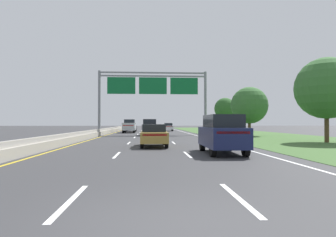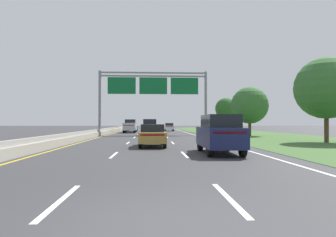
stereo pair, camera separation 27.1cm
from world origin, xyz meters
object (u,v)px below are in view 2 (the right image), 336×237
Objects in this scene: car_navy_right_lane_suv at (219,133)px; car_gold_centre_lane_sedan at (152,135)px; roadside_tree_mid at (250,105)px; car_black_left_lane_sedan at (132,127)px; car_grey_centre_lane_suv at (150,127)px; roadside_tree_near at (326,88)px; pickup_truck_silver at (130,126)px; roadside_tree_far at (226,109)px; overhead_sign_gantry at (153,89)px; car_white_right_lane_sedan at (169,127)px.

car_gold_centre_lane_sedan is (-3.66, 4.89, -0.28)m from car_navy_right_lane_suv.
car_black_left_lane_sedan is at bearing 128.09° from roadside_tree_mid.
car_grey_centre_lane_suv is at bearing 0.34° from car_gold_centre_lane_sedan.
roadside_tree_near is at bearing -52.75° from car_navy_right_lane_suv.
car_black_left_lane_sedan is (-0.13, 7.50, -0.26)m from pickup_truck_silver.
roadside_tree_far is at bearing 85.23° from roadside_tree_mid.
roadside_tree_far is (13.51, 13.07, -2.06)m from overhead_sign_gantry.
car_gold_centre_lane_sedan is at bearing -167.56° from roadside_tree_near.
car_white_right_lane_sedan is at bearing 79.59° from overhead_sign_gantry.
car_navy_right_lane_suv is (3.51, -24.94, -5.21)m from overhead_sign_gantry.
car_grey_centre_lane_suv is 17.60m from car_gold_centre_lane_sedan.
car_gold_centre_lane_sedan is at bearing -112.42° from roadside_tree_far.
roadside_tree_far is (1.47, 17.64, 0.41)m from roadside_tree_mid.
car_grey_centre_lane_suv is 1.00× the size of car_navy_right_lane_suv.
car_navy_right_lane_suv reaches higher than car_gold_centre_lane_sedan.
car_black_left_lane_sedan is at bearing 11.13° from car_navy_right_lane_suv.
pickup_truck_silver is 1.22× the size of car_white_right_lane_sedan.
overhead_sign_gantry reaches higher than car_white_right_lane_sedan.
overhead_sign_gantry is 3.41× the size of car_gold_centre_lane_sedan.
roadside_tree_mid is (15.98, -20.40, 3.02)m from car_black_left_lane_sedan.
roadside_tree_far reaches higher than car_grey_centre_lane_suv.
car_gold_centre_lane_sedan is at bearing 37.60° from car_navy_right_lane_suv.
roadside_tree_mid is at bearing -20.80° from overhead_sign_gantry.
car_black_left_lane_sedan is 0.72× the size of roadside_tree_mid.
pickup_truck_silver is 0.87× the size of roadside_tree_far.
roadside_tree_near reaches higher than car_navy_right_lane_suv.
roadside_tree_near reaches higher than car_black_left_lane_sedan.
pickup_truck_silver is at bearing 6.81° from car_gold_centre_lane_sedan.
car_grey_centre_lane_suv is 1.07× the size of car_gold_centre_lane_sedan.
car_grey_centre_lane_suv is 21.00m from roadside_tree_near.
car_black_left_lane_sedan is (-3.94, 15.82, -5.49)m from overhead_sign_gantry.
car_white_right_lane_sedan is at bearing -9.15° from car_grey_centre_lane_suv.
car_navy_right_lane_suv is at bearing -112.72° from roadside_tree_mid.
car_grey_centre_lane_suv is (-0.42, -2.46, -5.21)m from overhead_sign_gantry.
car_gold_centre_lane_sedan is 0.71× the size of roadside_tree_far.
roadside_tree_far is (13.66, 33.12, 3.43)m from car_gold_centre_lane_sedan.
pickup_truck_silver is at bearing -164.68° from roadside_tree_far.
car_grey_centre_lane_suv is at bearing -168.56° from car_black_left_lane_sedan.
car_black_left_lane_sedan is at bearing 119.45° from roadside_tree_near.
roadside_tree_far is (13.93, 15.52, 3.15)m from car_grey_centre_lane_suv.
roadside_tree_near is (18.30, -25.15, 3.52)m from pickup_truck_silver.
car_black_left_lane_sedan is 26.09m from roadside_tree_mid.
overhead_sign_gantry is at bearing 170.64° from car_white_right_lane_sedan.
roadside_tree_mid reaches higher than car_gold_centre_lane_sedan.
roadside_tree_near is at bearing -160.79° from car_white_right_lane_sedan.
pickup_truck_silver is at bearing 114.62° from overhead_sign_gantry.
car_navy_right_lane_suv is 42.47m from car_white_right_lane_sedan.
roadside_tree_far reaches higher than roadside_tree_mid.
car_gold_centre_lane_sedan is 15.46m from roadside_tree_near.
roadside_tree_near is at bearing -78.70° from roadside_tree_mid.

